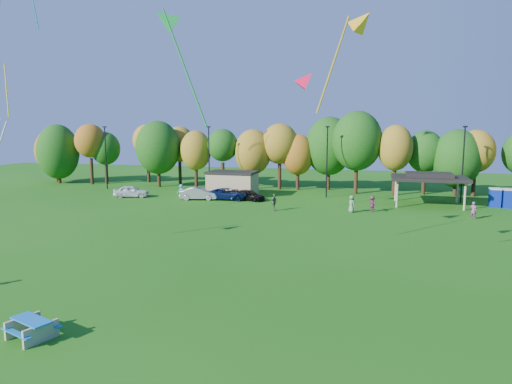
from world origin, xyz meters
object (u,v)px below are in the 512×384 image
(picnic_table, at_px, (32,327))
(car_b, at_px, (199,194))
(car_d, at_px, (249,195))
(car_c, at_px, (228,194))
(car_a, at_px, (131,191))
(porta_potties, at_px, (508,198))

(picnic_table, relative_size, car_b, 0.51)
(car_d, bearing_deg, car_c, 111.82)
(car_a, bearing_deg, car_b, -105.79)
(porta_potties, distance_m, car_b, 35.72)
(porta_potties, distance_m, car_a, 44.89)
(porta_potties, bearing_deg, car_b, -174.28)
(car_b, bearing_deg, car_a, 78.65)
(picnic_table, xyz_separation_m, car_d, (-1.43, 38.17, 0.14))
(porta_potties, relative_size, picnic_table, 1.59)
(porta_potties, xyz_separation_m, car_c, (-32.00, -2.57, -0.38))
(car_b, xyz_separation_m, car_d, (6.15, 1.16, -0.14))
(car_a, height_order, car_c, car_a)
(porta_potties, distance_m, car_c, 32.11)
(porta_potties, relative_size, car_c, 0.72)
(picnic_table, height_order, car_a, car_a)
(porta_potties, bearing_deg, picnic_table, -124.57)
(car_c, height_order, car_d, car_c)
(picnic_table, bearing_deg, car_a, 133.60)
(car_a, distance_m, car_c, 12.79)
(porta_potties, relative_size, car_a, 0.85)
(car_a, bearing_deg, picnic_table, -173.00)
(porta_potties, height_order, car_d, porta_potties)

